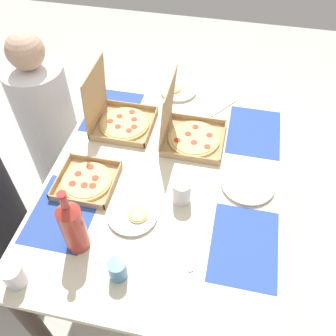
# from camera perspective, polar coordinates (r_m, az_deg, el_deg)

# --- Properties ---
(ground_plane) EXTENTS (6.00, 6.00, 0.00)m
(ground_plane) POSITION_cam_1_polar(r_m,az_deg,el_deg) (2.32, 0.00, -12.38)
(ground_plane) COLOR beige
(dining_table) EXTENTS (1.48, 1.05, 0.75)m
(dining_table) POSITION_cam_1_polar(r_m,az_deg,el_deg) (1.78, 0.00, -2.18)
(dining_table) COLOR #3F3328
(dining_table) RESTS_ON ground_plane
(placemat_near_left) EXTENTS (0.36, 0.26, 0.00)m
(placemat_near_left) POSITION_cam_1_polar(r_m,az_deg,el_deg) (1.49, 11.75, -11.67)
(placemat_near_left) COLOR #2D4C9E
(placemat_near_left) RESTS_ON dining_table
(placemat_near_right) EXTENTS (0.36, 0.26, 0.00)m
(placemat_near_right) POSITION_cam_1_polar(r_m,az_deg,el_deg) (1.92, 13.21, 5.53)
(placemat_near_right) COLOR #2D4C9E
(placemat_near_right) RESTS_ON dining_table
(placemat_far_left) EXTENTS (0.36, 0.26, 0.00)m
(placemat_far_left) POSITION_cam_1_polar(r_m,az_deg,el_deg) (1.61, -15.88, -6.58)
(placemat_far_left) COLOR #2D4C9E
(placemat_far_left) RESTS_ON dining_table
(placemat_far_right) EXTENTS (0.36, 0.26, 0.00)m
(placemat_far_right) POSITION_cam_1_polar(r_m,az_deg,el_deg) (2.01, -8.61, 8.67)
(placemat_far_right) COLOR #2D4C9E
(placemat_far_right) RESTS_ON dining_table
(pizza_box_center) EXTENTS (0.26, 0.26, 0.04)m
(pizza_box_center) POSITION_cam_1_polar(r_m,az_deg,el_deg) (1.67, -12.50, -2.02)
(pizza_box_center) COLOR tan
(pizza_box_center) RESTS_ON dining_table
(pizza_box_corner_left) EXTENTS (0.29, 0.29, 0.32)m
(pizza_box_corner_left) POSITION_cam_1_polar(r_m,az_deg,el_deg) (1.90, -7.73, 7.79)
(pizza_box_corner_left) COLOR tan
(pizza_box_corner_left) RESTS_ON dining_table
(pizza_box_edge_far) EXTENTS (0.29, 0.29, 0.33)m
(pizza_box_edge_far) POSITION_cam_1_polar(r_m,az_deg,el_deg) (1.80, 3.16, 5.57)
(pizza_box_edge_far) COLOR tan
(pizza_box_edge_far) RESTS_ON dining_table
(plate_middle) EXTENTS (0.24, 0.24, 0.02)m
(plate_middle) POSITION_cam_1_polar(r_m,az_deg,el_deg) (1.66, 12.26, -2.51)
(plate_middle) COLOR white
(plate_middle) RESTS_ON dining_table
(plate_far_left) EXTENTS (0.21, 0.21, 0.03)m
(plate_far_left) POSITION_cam_1_polar(r_m,az_deg,el_deg) (1.54, -5.44, -7.26)
(plate_far_left) COLOR white
(plate_far_left) RESTS_ON dining_table
(plate_near_right) EXTENTS (0.21, 0.21, 0.03)m
(plate_near_right) POSITION_cam_1_polar(r_m,az_deg,el_deg) (2.12, 1.53, 11.94)
(plate_near_right) COLOR white
(plate_near_right) RESTS_ON dining_table
(soda_bottle) EXTENTS (0.09, 0.09, 0.32)m
(soda_bottle) POSITION_cam_1_polar(r_m,az_deg,el_deg) (1.40, -14.60, -8.66)
(soda_bottle) COLOR #B2382D
(soda_bottle) RESTS_ON dining_table
(cup_red) EXTENTS (0.08, 0.08, 0.10)m
(cup_red) POSITION_cam_1_polar(r_m,az_deg,el_deg) (1.46, -22.81, -15.16)
(cup_red) COLOR silver
(cup_red) RESTS_ON dining_table
(cup_clear_left) EXTENTS (0.08, 0.08, 0.11)m
(cup_clear_left) POSITION_cam_1_polar(r_m,az_deg,el_deg) (1.54, 2.16, -3.72)
(cup_clear_left) COLOR silver
(cup_clear_left) RESTS_ON dining_table
(cup_dark) EXTENTS (0.07, 0.07, 0.09)m
(cup_dark) POSITION_cam_1_polar(r_m,az_deg,el_deg) (1.38, -7.83, -15.37)
(cup_dark) COLOR teal
(cup_dark) RESTS_ON dining_table
(fork_by_far_right) EXTENTS (0.16, 0.12, 0.00)m
(fork_by_far_right) POSITION_cam_1_polar(r_m,az_deg,el_deg) (2.03, 8.54, 9.17)
(fork_by_far_right) COLOR #B7B7BC
(fork_by_far_right) RESTS_ON dining_table
(knife_by_far_left) EXTENTS (0.18, 0.15, 0.00)m
(knife_by_far_left) POSITION_cam_1_polar(r_m,az_deg,el_deg) (1.46, 1.60, -12.44)
(knife_by_far_left) COLOR #B7B7BC
(knife_by_far_left) RESTS_ON dining_table
(diner_right_seat) EXTENTS (0.32, 0.32, 1.16)m
(diner_right_seat) POSITION_cam_1_polar(r_m,az_deg,el_deg) (2.32, -17.63, 5.29)
(diner_right_seat) COLOR white
(diner_right_seat) RESTS_ON ground_plane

